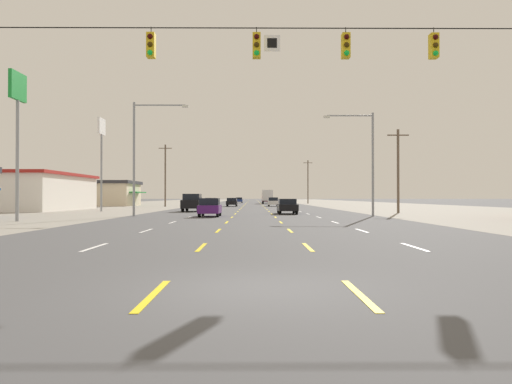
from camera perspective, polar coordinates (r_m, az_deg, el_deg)
The scene contains 23 objects.
ground_plane at distance 74.52m, azimuth -0.33°, elevation -1.85°, with size 572.00×572.00×0.00m, color #4C4C4F.
lot_apron_left at distance 78.51m, azimuth -18.72°, elevation -1.75°, with size 28.00×440.00×0.01m, color gray.
lot_apron_right at distance 78.54m, azimuth 18.04°, elevation -1.75°, with size 28.00×440.00×0.01m, color gray.
lane_markings at distance 113.02m, azimuth -0.35°, elevation -1.41°, with size 10.64×227.60×0.01m.
signal_span_wire at distance 18.00m, azimuth 1.07°, elevation 11.13°, with size 27.66×0.53×9.11m.
hatchback_inner_left_nearest at distance 39.66m, azimuth -5.58°, elevation -1.84°, with size 1.72×3.90×1.54m.
sedan_inner_right_near at distance 45.75m, azimuth 3.79°, elevation -1.70°, with size 1.80×4.50×1.46m.
suv_far_left_mid at distance 53.52m, azimuth -7.69°, elevation -1.24°, with size 1.98×4.90×1.98m.
sedan_far_left_midfar at distance 79.20m, azimuth -5.46°, elevation -1.22°, with size 1.80×4.50×1.46m.
sedan_inner_left_far at distance 80.53m, azimuth -2.93°, elevation -1.21°, with size 1.80×4.50×1.46m.
hatchback_inner_right_farther at distance 81.37m, azimuth 2.07°, elevation -1.19°, with size 1.72×3.90×1.54m.
box_truck_inner_right_farthest at distance 111.34m, azimuth 1.37°, elevation -0.48°, with size 2.40×7.20×3.23m.
sedan_inner_left_distant_a at distance 125.21m, azimuth -2.05°, elevation -0.98°, with size 1.80×4.50×1.46m.
sedan_inner_right_distant_b at distance 137.12m, azimuth 1.13°, elevation -0.95°, with size 1.80×4.50×1.46m.
storefront_left_row_1 at distance 64.66m, azimuth -25.86°, elevation 0.05°, with size 11.95×17.81×4.55m.
storefront_left_row_2 at distance 90.47m, azimuth -18.40°, elevation -0.15°, with size 14.49×10.94×4.51m.
pole_sign_left_row_0 at distance 36.15m, azimuth -26.82°, elevation 9.00°, with size 0.24×2.08×10.07m.
pole_sign_left_row_1 at distance 56.58m, azimuth -18.14°, elevation 5.89°, with size 0.24×2.15×10.55m.
streetlight_left_row_0 at distance 41.36m, azimuth -13.82°, elevation 5.03°, with size 4.72×0.26×9.69m.
streetlight_right_row_0 at distance 41.35m, azimuth 13.28°, elevation 4.32°, with size 4.29×0.26×8.82m.
utility_pole_right_row_0 at distance 50.63m, azimuth 16.77°, elevation 2.65°, with size 2.20×0.26×8.59m.
utility_pole_left_row_1 at distance 79.84m, azimuth -10.89°, elevation 2.09°, with size 2.20×0.26×10.31m.
utility_pole_right_row_2 at distance 114.25m, azimuth 6.29°, elevation 1.31°, with size 2.20×0.26×10.42m.
Camera 1 is at (-0.06, -8.50, 1.66)m, focal length 33.15 mm.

